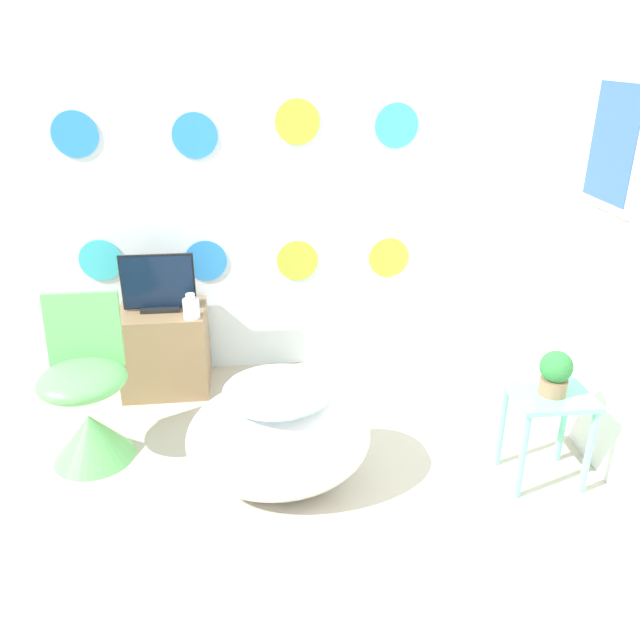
% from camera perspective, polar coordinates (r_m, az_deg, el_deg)
% --- Properties ---
extents(wall_back_dotted, '(4.40, 0.05, 2.60)m').
position_cam_1_polar(wall_back_dotted, '(3.79, -7.01, 13.68)').
color(wall_back_dotted, white).
rests_on(wall_back_dotted, ground_plane).
extents(wall_right, '(0.06, 3.17, 2.60)m').
position_cam_1_polar(wall_right, '(3.19, 25.99, 9.67)').
color(wall_right, silver).
rests_on(wall_right, ground_plane).
extents(bathtub, '(0.86, 0.60, 0.56)m').
position_cam_1_polar(bathtub, '(2.96, -3.78, -10.73)').
color(bathtub, white).
rests_on(bathtub, ground_plane).
extents(chair, '(0.43, 0.43, 0.84)m').
position_cam_1_polar(chair, '(3.37, -20.44, -7.63)').
color(chair, '#66C166').
rests_on(chair, ground_plane).
extents(tv_cabinet, '(0.51, 0.41, 0.52)m').
position_cam_1_polar(tv_cabinet, '(3.91, -13.95, -2.60)').
color(tv_cabinet, '#8E704C').
rests_on(tv_cabinet, ground_plane).
extents(tv, '(0.42, 0.12, 0.34)m').
position_cam_1_polar(tv, '(3.75, -14.57, 3.09)').
color(tv, black).
rests_on(tv, tv_cabinet).
extents(vase, '(0.09, 0.09, 0.15)m').
position_cam_1_polar(vase, '(3.63, -11.69, 1.12)').
color(vase, white).
rests_on(vase, tv_cabinet).
extents(side_table, '(0.37, 0.30, 0.48)m').
position_cam_1_polar(side_table, '(3.16, 20.13, -8.05)').
color(side_table, '#72D8B7').
rests_on(side_table, ground_plane).
extents(potted_plant_left, '(0.15, 0.15, 0.22)m').
position_cam_1_polar(potted_plant_left, '(3.05, 20.72, -4.48)').
color(potted_plant_left, '#8C6B4C').
rests_on(potted_plant_left, side_table).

